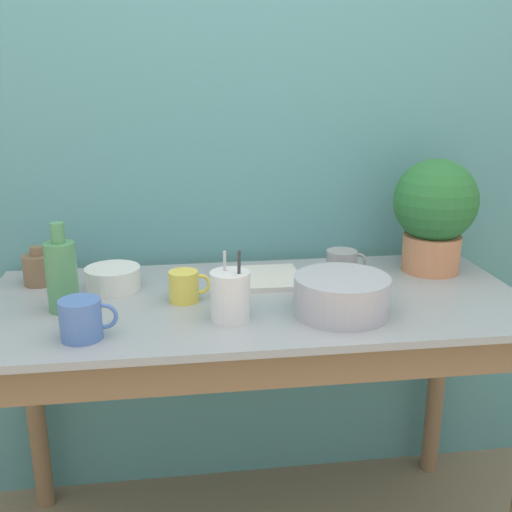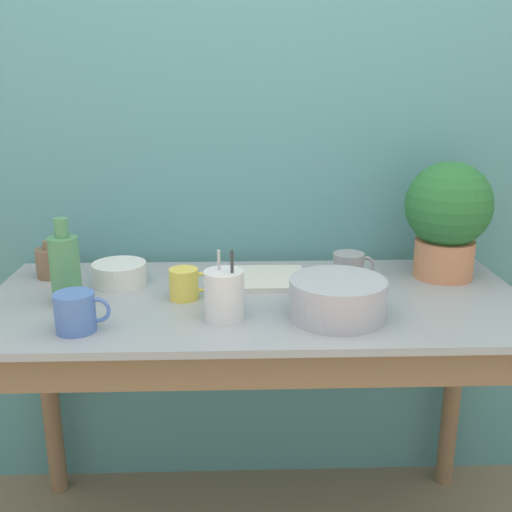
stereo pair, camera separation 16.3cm
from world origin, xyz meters
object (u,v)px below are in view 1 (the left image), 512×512
(utensil_cup, at_px, (230,296))
(bowl_wash_large, at_px, (342,295))
(bottle_short, at_px, (39,268))
(tray_board, at_px, (264,278))
(bowl_small_enamel_white, at_px, (113,278))
(bottle_tall, at_px, (62,275))
(potted_plant, at_px, (435,210))
(mug_blue, at_px, (82,319))
(mug_grey, at_px, (342,264))
(mug_yellow, at_px, (185,286))

(utensil_cup, bearing_deg, bowl_wash_large, -0.66)
(bottle_short, height_order, tray_board, bottle_short)
(bottle_short, height_order, bowl_small_enamel_white, bottle_short)
(bottle_short, bearing_deg, bottle_tall, -64.60)
(bowl_wash_large, height_order, tray_board, bowl_wash_large)
(bowl_small_enamel_white, xyz_separation_m, utensil_cup, (0.31, -0.27, 0.03))
(bowl_wash_large, height_order, bowl_small_enamel_white, bowl_wash_large)
(bowl_wash_large, bearing_deg, bottle_short, 157.09)
(bottle_tall, height_order, utensil_cup, bottle_tall)
(potted_plant, distance_m, bottle_short, 1.20)
(bottle_tall, height_order, bottle_short, bottle_tall)
(bowl_wash_large, xyz_separation_m, tray_board, (-0.16, 0.28, -0.04))
(potted_plant, bearing_deg, mug_blue, -159.67)
(mug_grey, bearing_deg, utensil_cup, -142.38)
(bowl_small_enamel_white, bearing_deg, potted_plant, 2.25)
(mug_blue, bearing_deg, bottle_tall, 110.98)
(utensil_cup, relative_size, tray_board, 0.85)
(bottle_short, relative_size, bowl_small_enamel_white, 0.73)
(bowl_wash_large, distance_m, mug_blue, 0.64)
(mug_blue, bearing_deg, bowl_wash_large, 5.88)
(potted_plant, bearing_deg, bowl_small_enamel_white, -177.75)
(mug_blue, xyz_separation_m, bowl_small_enamel_white, (0.04, 0.34, -0.02))
(bottle_short, xyz_separation_m, mug_yellow, (0.42, -0.20, -0.00))
(bottle_tall, bearing_deg, mug_grey, 11.82)
(potted_plant, height_order, bottle_short, potted_plant)
(bowl_small_enamel_white, bearing_deg, bowl_wash_large, -24.38)
(bottle_tall, distance_m, bowl_small_enamel_white, 0.20)
(utensil_cup, bearing_deg, bottle_tall, 164.44)
(potted_plant, xyz_separation_m, utensil_cup, (-0.66, -0.31, -0.13))
(mug_blue, distance_m, tray_board, 0.60)
(mug_grey, bearing_deg, bottle_short, 176.32)
(mug_yellow, height_order, tray_board, mug_yellow)
(bowl_wash_large, bearing_deg, mug_grey, 74.00)
(utensil_cup, bearing_deg, mug_grey, 37.62)
(potted_plant, relative_size, bottle_tall, 1.49)
(bowl_wash_large, xyz_separation_m, mug_grey, (0.08, 0.29, -0.01))
(bowl_wash_large, relative_size, mug_grey, 1.95)
(bowl_small_enamel_white, bearing_deg, mug_yellow, -31.94)
(potted_plant, bearing_deg, mug_yellow, -168.00)
(bottle_short, xyz_separation_m, utensil_cup, (0.53, -0.34, 0.02))
(bottle_short, bearing_deg, tray_board, -5.41)
(mug_grey, relative_size, tray_board, 0.58)
(bowl_wash_large, distance_m, bottle_short, 0.89)
(potted_plant, xyz_separation_m, mug_yellow, (-0.77, -0.16, -0.15))
(potted_plant, xyz_separation_m, bowl_wash_large, (-0.38, -0.31, -0.14))
(mug_grey, bearing_deg, bottle_tall, -168.18)
(mug_yellow, relative_size, utensil_cup, 0.61)
(bottle_short, bearing_deg, bowl_small_enamel_white, -18.71)
(bottle_tall, relative_size, bottle_short, 2.06)
(bowl_small_enamel_white, height_order, utensil_cup, utensil_cup)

